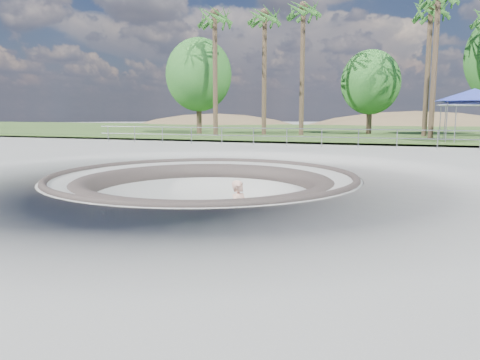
% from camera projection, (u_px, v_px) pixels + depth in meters
% --- Properties ---
extents(ground, '(180.00, 180.00, 0.00)m').
position_uv_depth(ground, '(203.00, 176.00, 15.65)').
color(ground, '#9C9C97').
rests_on(ground, ground).
extents(skate_bowl, '(14.00, 14.00, 4.10)m').
position_uv_depth(skate_bowl, '(204.00, 229.00, 15.92)').
color(skate_bowl, '#9C9C97').
rests_on(skate_bowl, ground).
extents(grass_strip, '(180.00, 36.00, 0.12)m').
position_uv_depth(grass_strip, '(337.00, 130.00, 47.42)').
color(grass_strip, '#385622').
rests_on(grass_strip, ground).
extents(distant_hills, '(103.20, 45.00, 28.60)m').
position_uv_depth(distant_hills, '(382.00, 174.00, 68.93)').
color(distant_hills, brown).
rests_on(distant_hills, ground).
extents(safety_railing, '(25.00, 0.06, 1.03)m').
position_uv_depth(safety_railing, '(287.00, 137.00, 26.77)').
color(safety_railing, gray).
rests_on(safety_railing, ground).
extents(skateboard, '(0.75, 0.29, 0.08)m').
position_uv_depth(skateboard, '(239.00, 246.00, 13.93)').
color(skateboard, olive).
rests_on(skateboard, ground).
extents(skater, '(0.64, 0.81, 1.96)m').
position_uv_depth(skater, '(239.00, 214.00, 13.78)').
color(skater, '#EAB197').
rests_on(skater, skateboard).
extents(canopy_white, '(5.61, 5.61, 2.92)m').
position_uv_depth(canopy_white, '(472.00, 100.00, 28.78)').
color(canopy_white, gray).
rests_on(canopy_white, ground).
extents(canopy_blue, '(6.44, 6.44, 3.25)m').
position_uv_depth(canopy_blue, '(474.00, 95.00, 28.70)').
color(canopy_blue, gray).
rests_on(canopy_blue, ground).
extents(palm_a, '(2.60, 2.60, 10.08)m').
position_uv_depth(palm_a, '(215.00, 21.00, 35.08)').
color(palm_a, brown).
rests_on(palm_a, ground).
extents(palm_b, '(2.60, 2.60, 10.42)m').
position_uv_depth(palm_b, '(265.00, 20.00, 36.62)').
color(palm_b, brown).
rests_on(palm_b, ground).
extents(palm_c, '(2.60, 2.60, 10.76)m').
position_uv_depth(palm_c, '(303.00, 14.00, 35.83)').
color(palm_c, brown).
rests_on(palm_c, ground).
extents(palm_d, '(2.60, 2.60, 10.30)m').
position_uv_depth(palm_d, '(431.00, 14.00, 33.83)').
color(palm_d, brown).
rests_on(palm_d, ground).
extents(palm_e, '(2.60, 2.60, 10.79)m').
position_uv_depth(palm_e, '(438.00, 0.00, 31.40)').
color(palm_e, brown).
rests_on(palm_e, ground).
extents(bushy_tree_left, '(5.57, 5.06, 8.03)m').
position_uv_depth(bushy_tree_left, '(199.00, 75.00, 38.98)').
color(bushy_tree_left, brown).
rests_on(bushy_tree_left, ground).
extents(bushy_tree_mid, '(4.84, 4.40, 6.99)m').
position_uv_depth(bushy_tree_mid, '(370.00, 82.00, 38.49)').
color(bushy_tree_mid, brown).
rests_on(bushy_tree_mid, ground).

